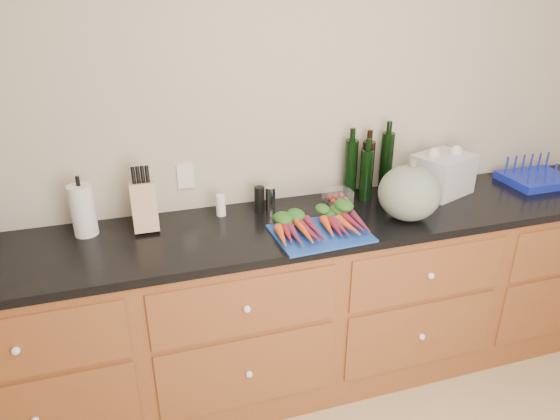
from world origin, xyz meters
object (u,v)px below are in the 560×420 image
object	(u,v)px
paper_towel	(83,210)
tomato_box	(338,196)
knife_block	(144,207)
squash	(409,193)
dish_rack	(537,177)
carrots	(317,224)
cutting_board	(320,233)

from	to	relation	value
paper_towel	tomato_box	bearing A→B (deg)	0.46
paper_towel	knife_block	world-z (taller)	paper_towel
squash	dish_rack	xyz separation A→B (m)	(0.96, 0.20, -0.10)
squash	tomato_box	xyz separation A→B (m)	(-0.24, 0.29, -0.10)
carrots	squash	distance (m)	0.48
cutting_board	dish_rack	xyz separation A→B (m)	(1.42, 0.24, 0.03)
paper_towel	dish_rack	distance (m)	2.45
cutting_board	knife_block	xyz separation A→B (m)	(-0.76, 0.30, 0.11)
cutting_board	knife_block	distance (m)	0.82
squash	dish_rack	size ratio (longest dim) A/B	0.83
squash	knife_block	size ratio (longest dim) A/B	1.34
tomato_box	dish_rack	distance (m)	1.20
paper_towel	knife_block	bearing A→B (deg)	-4.30
cutting_board	paper_towel	xyz separation A→B (m)	(-1.02, 0.32, 0.11)
paper_towel	tomato_box	world-z (taller)	paper_towel
tomato_box	dish_rack	bearing A→B (deg)	-4.30
tomato_box	cutting_board	bearing A→B (deg)	-124.51
knife_block	tomato_box	bearing A→B (deg)	1.75
knife_block	dish_rack	xyz separation A→B (m)	(2.18, -0.06, -0.07)
knife_block	dish_rack	world-z (taller)	knife_block
carrots	paper_towel	size ratio (longest dim) A/B	1.76
dish_rack	knife_block	bearing A→B (deg)	178.42
carrots	knife_block	bearing A→B (deg)	161.04
carrots	paper_towel	world-z (taller)	paper_towel
knife_block	tomato_box	distance (m)	0.99
carrots	knife_block	world-z (taller)	knife_block
carrots	knife_block	size ratio (longest dim) A/B	1.88
squash	paper_towel	bearing A→B (deg)	169.20
cutting_board	carrots	size ratio (longest dim) A/B	1.01
squash	paper_towel	xyz separation A→B (m)	(-1.49, 0.28, -0.02)
cutting_board	carrots	bearing A→B (deg)	90.00
knife_block	dish_rack	size ratio (longest dim) A/B	0.62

